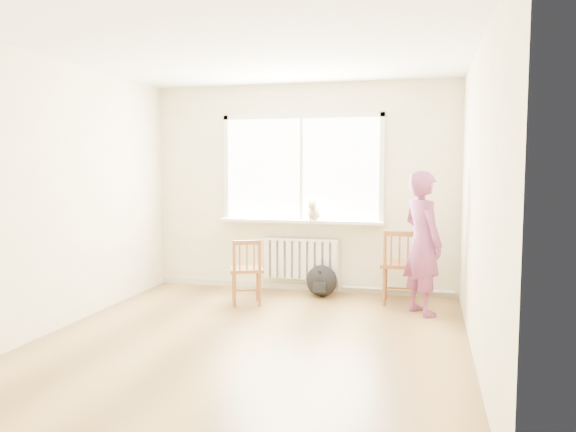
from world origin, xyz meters
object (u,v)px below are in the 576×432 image
Objects in this scene: chair_right at (399,267)px; cat at (314,212)px; person at (423,243)px; backpack at (322,281)px; chair_left at (246,272)px.

cat is (-1.09, 0.30, 0.61)m from chair_right.
chair_right is 0.56m from person.
person is 4.04× the size of backpack.
cat is (-1.35, 0.66, 0.27)m from person.
person is at bearing -24.31° from backpack.
cat is (0.67, 0.73, 0.67)m from chair_left.
chair_left is at bearing 57.37° from person.
chair_right is 2.26× the size of backpack.
person reaches higher than chair_left.
chair_right is 1.28m from cat.
chair_right is (1.76, 0.44, 0.05)m from chair_left.
backpack is (-1.23, 0.56, -0.60)m from person.
chair_left is 1.20m from cat.
chair_left is 1.81m from chair_right.
cat reaches higher than chair_right.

